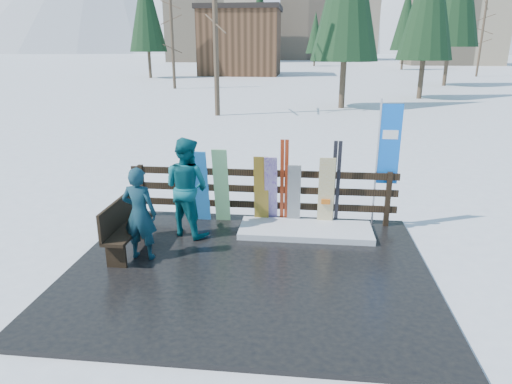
# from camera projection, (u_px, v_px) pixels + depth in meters

# --- Properties ---
(ground) EXTENTS (700.00, 700.00, 0.00)m
(ground) POSITION_uv_depth(u_px,v_px,m) (248.00, 272.00, 7.71)
(ground) COLOR white
(ground) RESTS_ON ground
(deck) EXTENTS (6.00, 5.00, 0.08)m
(deck) POSITION_uv_depth(u_px,v_px,m) (248.00, 270.00, 7.70)
(deck) COLOR black
(deck) RESTS_ON ground
(fence) EXTENTS (5.60, 0.10, 1.15)m
(fence) POSITION_uv_depth(u_px,v_px,m) (261.00, 191.00, 9.57)
(fence) COLOR black
(fence) RESTS_ON deck
(snow_patch) EXTENTS (2.62, 1.00, 0.12)m
(snow_patch) POSITION_uv_depth(u_px,v_px,m) (305.00, 230.00, 9.08)
(snow_patch) COLOR white
(snow_patch) RESTS_ON deck
(bench) EXTENTS (0.41, 1.50, 0.97)m
(bench) POSITION_uv_depth(u_px,v_px,m) (124.00, 225.00, 8.12)
(bench) COLOR black
(bench) RESTS_ON deck
(snowboard_0) EXTENTS (0.30, 0.33, 1.56)m
(snowboard_0) POSITION_uv_depth(u_px,v_px,m) (201.00, 187.00, 9.45)
(snowboard_0) COLOR #2C8DEC
(snowboard_0) RESTS_ON deck
(snowboard_1) EXTENTS (0.31, 0.35, 1.61)m
(snowboard_1) POSITION_uv_depth(u_px,v_px,m) (221.00, 186.00, 9.40)
(snowboard_1) COLOR silver
(snowboard_1) RESTS_ON deck
(snowboard_2) EXTENTS (0.30, 0.23, 1.47)m
(snowboard_2) POSITION_uv_depth(u_px,v_px,m) (261.00, 191.00, 9.33)
(snowboard_2) COLOR yellow
(snowboard_2) RESTS_ON deck
(snowboard_3) EXTENTS (0.25, 0.44, 1.49)m
(snowboard_3) POSITION_uv_depth(u_px,v_px,m) (271.00, 191.00, 9.31)
(snowboard_3) COLOR silver
(snowboard_3) RESTS_ON deck
(snowboard_4) EXTENTS (0.26, 0.25, 1.32)m
(snowboard_4) POSITION_uv_depth(u_px,v_px,m) (294.00, 195.00, 9.29)
(snowboard_4) COLOR black
(snowboard_4) RESTS_ON deck
(snowboard_5) EXTENTS (0.32, 0.19, 1.48)m
(snowboard_5) POSITION_uv_depth(u_px,v_px,m) (326.00, 193.00, 9.19)
(snowboard_5) COLOR white
(snowboard_5) RESTS_ON deck
(ski_pair_a) EXTENTS (0.16, 0.25, 1.82)m
(ski_pair_a) POSITION_uv_depth(u_px,v_px,m) (284.00, 182.00, 9.30)
(ski_pair_a) COLOR #AA3215
(ski_pair_a) RESTS_ON deck
(ski_pair_b) EXTENTS (0.17, 0.20, 1.81)m
(ski_pair_b) POSITION_uv_depth(u_px,v_px,m) (336.00, 184.00, 9.19)
(ski_pair_b) COLOR black
(ski_pair_b) RESTS_ON deck
(rental_flag) EXTENTS (0.45, 0.04, 2.60)m
(rental_flag) POSITION_uv_depth(u_px,v_px,m) (386.00, 149.00, 9.06)
(rental_flag) COLOR silver
(rental_flag) RESTS_ON deck
(person_front) EXTENTS (0.63, 0.44, 1.64)m
(person_front) POSITION_uv_depth(u_px,v_px,m) (140.00, 214.00, 7.81)
(person_front) COLOR #174A4C
(person_front) RESTS_ON deck
(person_back) EXTENTS (1.17, 1.07, 1.94)m
(person_back) POSITION_uv_depth(u_px,v_px,m) (187.00, 187.00, 8.79)
(person_back) COLOR #0D5A64
(person_back) RESTS_ON deck
(resort_buildings) EXTENTS (73.00, 87.60, 22.60)m
(resort_buildings) POSITION_uv_depth(u_px,v_px,m) (310.00, 20.00, 113.86)
(resort_buildings) COLOR tan
(resort_buildings) RESTS_ON ground
(trees) EXTENTS (42.32, 68.83, 14.37)m
(trees) POSITION_uv_depth(u_px,v_px,m) (338.00, 24.00, 51.22)
(trees) COLOR #382B1E
(trees) RESTS_ON ground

